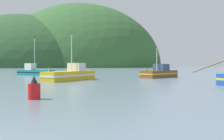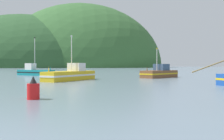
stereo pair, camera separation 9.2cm
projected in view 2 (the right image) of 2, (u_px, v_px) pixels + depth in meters
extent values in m
ellipsoid|color=#386633|center=(79.00, 67.00, 227.59)|extent=(139.62, 111.70, 107.31)
ellipsoid|color=#2D562D|center=(25.00, 67.00, 227.96)|extent=(159.69, 127.75, 88.22)
cube|color=gold|center=(70.00, 76.00, 37.37)|extent=(4.98, 9.78, 1.30)
cube|color=white|center=(70.00, 75.00, 37.37)|extent=(5.03, 9.88, 0.23)
cone|color=gold|center=(49.00, 69.00, 33.50)|extent=(0.25, 0.25, 0.70)
cube|color=silver|center=(76.00, 67.00, 38.71)|extent=(2.48, 2.25, 1.17)
cylinder|color=silver|center=(72.00, 54.00, 37.65)|extent=(0.12, 0.12, 4.87)
cube|color=white|center=(72.00, 36.00, 37.59)|extent=(0.13, 0.35, 0.20)
cube|color=#147F84|center=(35.00, 73.00, 53.72)|extent=(9.37, 5.07, 1.14)
cube|color=black|center=(35.00, 72.00, 53.72)|extent=(9.47, 5.12, 0.20)
cone|color=#147F84|center=(50.00, 68.00, 51.33)|extent=(0.26, 0.26, 0.70)
cube|color=silver|center=(31.00, 67.00, 54.49)|extent=(2.37, 1.99, 1.37)
cylinder|color=silver|center=(35.00, 54.00, 53.72)|extent=(0.12, 0.12, 6.42)
cube|color=black|center=(35.00, 38.00, 53.65)|extent=(0.35, 0.16, 0.20)
cube|color=brown|center=(159.00, 74.00, 45.41)|extent=(6.30, 8.06, 1.23)
cube|color=gold|center=(159.00, 74.00, 45.40)|extent=(6.36, 8.14, 0.22)
cone|color=brown|center=(147.00, 69.00, 42.74)|extent=(0.28, 0.28, 0.70)
cube|color=#334C6B|center=(161.00, 67.00, 45.80)|extent=(2.86, 2.90, 1.12)
cylinder|color=silver|center=(157.00, 60.00, 44.78)|extent=(0.12, 0.12, 3.60)
cube|color=gold|center=(157.00, 48.00, 44.74)|extent=(0.21, 0.32, 0.20)
cylinder|color=#997F4C|center=(218.00, 63.00, 24.32)|extent=(4.93, 3.00, 1.80)
cylinder|color=red|center=(33.00, 91.00, 17.03)|extent=(0.79, 0.79, 1.01)
cone|color=black|center=(33.00, 80.00, 17.01)|extent=(0.48, 0.48, 0.50)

